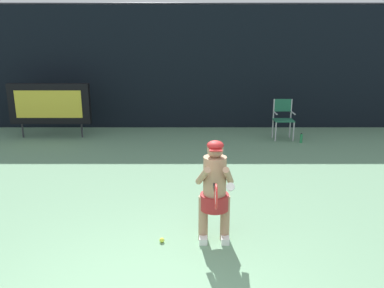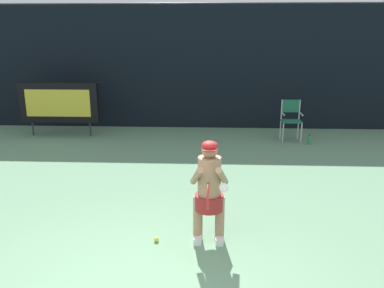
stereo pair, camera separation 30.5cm
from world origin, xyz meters
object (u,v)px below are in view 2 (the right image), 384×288
object	(u,v)px
scoreboard	(59,103)
water_bottle	(309,140)
tennis_player	(209,189)
umpire_chair	(291,118)
tennis_ball_loose	(156,239)
tennis_racket	(208,196)

from	to	relation	value
scoreboard	water_bottle	bearing A→B (deg)	-4.92
tennis_player	scoreboard	bearing A→B (deg)	126.46
umpire_chair	tennis_ball_loose	size ratio (longest dim) A/B	15.88
umpire_chair	water_bottle	xyz separation A→B (m)	(0.41, -0.43, -0.50)
tennis_ball_loose	tennis_player	bearing A→B (deg)	5.85
umpire_chair	tennis_ball_loose	distance (m)	6.33
tennis_ball_loose	tennis_racket	bearing A→B (deg)	-32.85
scoreboard	tennis_player	size ratio (longest dim) A/B	1.54
umpire_chair	water_bottle	size ratio (longest dim) A/B	4.08
scoreboard	tennis_racket	bearing A→B (deg)	-56.06
scoreboard	water_bottle	world-z (taller)	scoreboard
umpire_chair	tennis_ball_loose	xyz separation A→B (m)	(-2.90, -5.60, -0.58)
water_bottle	tennis_racket	bearing A→B (deg)	-114.82
tennis_racket	water_bottle	bearing A→B (deg)	74.59
tennis_player	tennis_racket	size ratio (longest dim) A/B	2.37
scoreboard	tennis_ball_loose	distance (m)	6.78
scoreboard	tennis_player	bearing A→B (deg)	-53.54
umpire_chair	tennis_player	bearing A→B (deg)	-111.48
umpire_chair	water_bottle	bearing A→B (deg)	-46.36
water_bottle	tennis_player	xyz separation A→B (m)	(-2.58, -5.09, 0.64)
tennis_ball_loose	scoreboard	bearing A→B (deg)	121.11
umpire_chair	tennis_ball_loose	bearing A→B (deg)	-117.37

